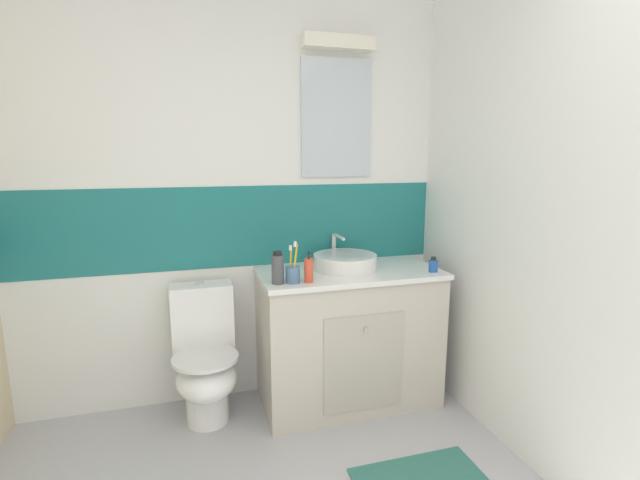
# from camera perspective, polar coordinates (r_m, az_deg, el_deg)

# --- Properties ---
(wall_back_tiled) EXTENTS (3.20, 0.20, 2.50)m
(wall_back_tiled) POSITION_cam_1_polar(r_m,az_deg,el_deg) (2.88, -10.57, 4.89)
(wall_back_tiled) COLOR white
(wall_back_tiled) RESTS_ON ground_plane
(wall_right_plain) EXTENTS (0.10, 3.48, 2.50)m
(wall_right_plain) POSITION_cam_1_polar(r_m,az_deg,el_deg) (2.30, 28.92, 2.09)
(wall_right_plain) COLOR white
(wall_right_plain) RESTS_ON ground_plane
(vanity_cabinet) EXTENTS (1.09, 0.57, 0.85)m
(vanity_cabinet) POSITION_cam_1_polar(r_m,az_deg,el_deg) (2.91, 3.52, -11.84)
(vanity_cabinet) COLOR beige
(vanity_cabinet) RESTS_ON ground_plane
(sink_basin) EXTENTS (0.38, 0.43, 0.19)m
(sink_basin) POSITION_cam_1_polar(r_m,az_deg,el_deg) (2.78, 3.13, -2.64)
(sink_basin) COLOR white
(sink_basin) RESTS_ON vanity_cabinet
(toilet) EXTENTS (0.37, 0.50, 0.80)m
(toilet) POSITION_cam_1_polar(r_m,az_deg,el_deg) (2.82, -14.16, -14.26)
(toilet) COLOR white
(toilet) RESTS_ON ground_plane
(toothbrush_cup) EXTENTS (0.08, 0.08, 0.23)m
(toothbrush_cup) POSITION_cam_1_polar(r_m,az_deg,el_deg) (2.49, -3.42, -4.17)
(toothbrush_cup) COLOR #4C7299
(toothbrush_cup) RESTS_ON vanity_cabinet
(soap_dispenser) EXTENTS (0.05, 0.05, 0.17)m
(soap_dispenser) POSITION_cam_1_polar(r_m,az_deg,el_deg) (2.49, -1.41, -3.77)
(soap_dispenser) COLOR #D84C33
(soap_dispenser) RESTS_ON vanity_cabinet
(perfume_flask_small) EXTENTS (0.04, 0.03, 0.09)m
(perfume_flask_small) POSITION_cam_1_polar(r_m,az_deg,el_deg) (2.79, 13.97, -3.04)
(perfume_flask_small) COLOR #2659B2
(perfume_flask_small) RESTS_ON vanity_cabinet
(mouthwash_bottle) EXTENTS (0.07, 0.07, 0.18)m
(mouthwash_bottle) POSITION_cam_1_polar(r_m,az_deg,el_deg) (2.47, -5.31, -3.56)
(mouthwash_bottle) COLOR #4C4C51
(mouthwash_bottle) RESTS_ON vanity_cabinet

